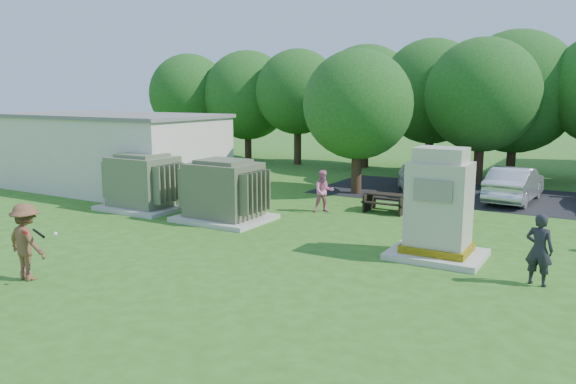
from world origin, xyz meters
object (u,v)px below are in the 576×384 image
Objects in this scene: transformer_right at (224,192)px; car_silver_a at (514,184)px; generator_cabinet at (439,210)px; car_white at (419,177)px; transformer_left at (143,183)px; person_by_generator at (539,249)px; batter at (27,242)px; person_at_picnic at (324,191)px; picnic_table at (387,201)px.

transformer_right is 0.70× the size of car_silver_a.
generator_cabinet is 9.74m from car_white.
transformer_left is 1.82× the size of person_by_generator.
transformer_right is 7.23m from batter.
transformer_right is at bearing 50.21° from car_silver_a.
generator_cabinet is at bearing -5.29° from transformer_right.
person_by_generator reaches higher than person_at_picnic.
transformer_right is 11.60m from car_silver_a.
picnic_table is at bearing 123.67° from generator_cabinet.
car_silver_a is (3.84, -0.00, 0.02)m from car_white.
picnic_table is (-3.16, 4.75, -0.85)m from generator_cabinet.
transformer_right is 1.92× the size of picnic_table.
picnic_table is at bearing -109.18° from batter.
picnic_table is 5.72m from car_silver_a.
car_white is 3.84m from car_silver_a.
person_by_generator reaches higher than car_silver_a.
transformer_left is at bearing 176.46° from generator_cabinet.
generator_cabinet reaches higher than person_by_generator.
car_white is (-0.18, 4.38, 0.27)m from picnic_table.
transformer_left is at bearing -153.05° from picnic_table.
transformer_left is 6.67m from person_at_picnic.
transformer_left is 1.97× the size of person_at_picnic.
generator_cabinet is 10.10m from batter.
person_by_generator is at bearing -84.00° from car_white.
generator_cabinet is 0.72× the size of car_white.
person_at_picnic is 0.38× the size of car_white.
car_silver_a is (7.95, 8.44, -0.27)m from transformer_right.
car_silver_a is (-2.06, 10.11, -0.12)m from person_by_generator.
transformer_right is (3.70, 0.00, 0.00)m from transformer_left.
transformer_left reaches higher than picnic_table.
generator_cabinet is (7.45, -0.69, 0.30)m from transformer_right.
person_by_generator is (2.55, -0.98, -0.44)m from generator_cabinet.
generator_cabinet is (11.15, -0.69, 0.30)m from transformer_left.
transformer_left is 3.70m from transformer_right.
car_silver_a reaches higher than car_white.
person_by_generator is at bearing -148.85° from batter.
person_by_generator is at bearing -69.34° from person_at_picnic.
car_white is at bearing -48.90° from person_by_generator.
transformer_left is 0.70× the size of car_silver_a.
person_at_picnic is at bearing -19.64° from person_by_generator.
transformer_left is 14.39m from car_silver_a.
batter is (-0.24, -7.22, -0.07)m from transformer_right.
batter is 1.18× the size of person_at_picnic.
picnic_table is at bearing 43.45° from transformer_right.
person_by_generator is (5.71, -5.73, 0.41)m from picnic_table.
picnic_table is 4.40m from car_white.
transformer_right is 5.93m from picnic_table.
transformer_left is 1.00× the size of transformer_right.
transformer_left is at bearing -61.72° from batter.
car_white is at bearing -102.83° from batter.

